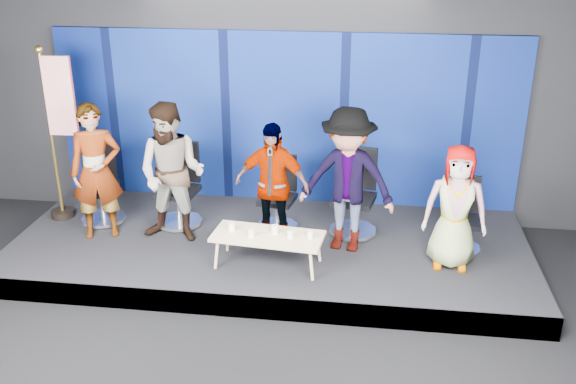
# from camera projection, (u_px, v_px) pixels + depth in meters

# --- Properties ---
(ground) EXTENTS (10.00, 10.00, 0.00)m
(ground) POSITION_uv_depth(u_px,v_px,m) (233.00, 373.00, 6.65)
(ground) COLOR black
(ground) RESTS_ON ground
(room_walls) EXTENTS (10.02, 8.02, 3.51)m
(room_walls) POSITION_uv_depth(u_px,v_px,m) (224.00, 151.00, 5.72)
(room_walls) COLOR black
(room_walls) RESTS_ON ground
(riser) EXTENTS (7.00, 3.00, 0.30)m
(riser) POSITION_uv_depth(u_px,v_px,m) (270.00, 249.00, 8.88)
(riser) COLOR black
(riser) RESTS_ON ground
(backdrop) EXTENTS (7.00, 0.08, 2.60)m
(backdrop) POSITION_uv_depth(u_px,v_px,m) (285.00, 119.00, 9.65)
(backdrop) COLOR #06124E
(backdrop) RESTS_ON riser
(chair_a) EXTENTS (0.84, 0.84, 1.15)m
(chair_a) POSITION_uv_depth(u_px,v_px,m) (102.00, 195.00, 9.28)
(chair_a) COLOR silver
(chair_a) RESTS_ON riser
(panelist_a) EXTENTS (0.80, 0.66, 1.87)m
(panelist_a) POSITION_uv_depth(u_px,v_px,m) (96.00, 172.00, 8.61)
(panelist_a) COLOR black
(panelist_a) RESTS_ON riser
(chair_b) EXTENTS (0.73, 0.73, 1.18)m
(chair_b) POSITION_uv_depth(u_px,v_px,m) (180.00, 198.00, 9.18)
(chair_b) COLOR silver
(chair_b) RESTS_ON riser
(panelist_b) EXTENTS (1.00, 0.81, 1.91)m
(panelist_b) POSITION_uv_depth(u_px,v_px,m) (172.00, 173.00, 8.49)
(panelist_b) COLOR black
(panelist_b) RESTS_ON riser
(chair_c) EXTENTS (0.67, 0.67, 1.05)m
(chair_c) POSITION_uv_depth(u_px,v_px,m) (278.00, 205.00, 9.05)
(chair_c) COLOR silver
(chair_c) RESTS_ON riser
(panelist_c) EXTENTS (1.05, 0.55, 1.70)m
(panelist_c) POSITION_uv_depth(u_px,v_px,m) (272.00, 185.00, 8.39)
(panelist_c) COLOR black
(panelist_c) RESTS_ON riser
(chair_d) EXTENTS (0.78, 0.78, 1.19)m
(chair_d) POSITION_uv_depth(u_px,v_px,m) (355.00, 206.00, 8.90)
(chair_d) COLOR silver
(chair_d) RESTS_ON riser
(panelist_d) EXTENTS (1.36, 0.94, 1.93)m
(panelist_d) POSITION_uv_depth(u_px,v_px,m) (347.00, 180.00, 8.24)
(panelist_d) COLOR black
(panelist_d) RESTS_ON riser
(chair_e) EXTENTS (0.59, 0.59, 0.98)m
(chair_e) POSITION_uv_depth(u_px,v_px,m) (461.00, 226.00, 8.45)
(chair_e) COLOR silver
(chair_e) RESTS_ON riser
(panelist_e) EXTENTS (0.81, 0.56, 1.59)m
(panelist_e) POSITION_uv_depth(u_px,v_px,m) (455.00, 207.00, 7.86)
(panelist_e) COLOR black
(panelist_e) RESTS_ON riser
(coffee_table) EXTENTS (1.43, 0.72, 0.42)m
(coffee_table) POSITION_uv_depth(u_px,v_px,m) (268.00, 237.00, 8.01)
(coffee_table) COLOR tan
(coffee_table) RESTS_ON riser
(mug_a) EXTENTS (0.09, 0.09, 0.10)m
(mug_a) POSITION_uv_depth(u_px,v_px,m) (232.00, 227.00, 8.08)
(mug_a) COLOR silver
(mug_a) RESTS_ON coffee_table
(mug_b) EXTENTS (0.08, 0.08, 0.10)m
(mug_b) POSITION_uv_depth(u_px,v_px,m) (251.00, 233.00, 7.92)
(mug_b) COLOR silver
(mug_b) RESTS_ON coffee_table
(mug_c) EXTENTS (0.09, 0.09, 0.11)m
(mug_c) POSITION_uv_depth(u_px,v_px,m) (275.00, 229.00, 8.02)
(mug_c) COLOR silver
(mug_c) RESTS_ON coffee_table
(mug_d) EXTENTS (0.08, 0.08, 0.09)m
(mug_d) POSITION_uv_depth(u_px,v_px,m) (290.00, 235.00, 7.90)
(mug_d) COLOR silver
(mug_d) RESTS_ON coffee_table
(mug_e) EXTENTS (0.08, 0.08, 0.09)m
(mug_e) POSITION_uv_depth(u_px,v_px,m) (310.00, 235.00, 7.90)
(mug_e) COLOR silver
(mug_e) RESTS_ON coffee_table
(flag_stand) EXTENTS (0.58, 0.34, 2.52)m
(flag_stand) POSITION_uv_depth(u_px,v_px,m) (59.00, 131.00, 8.98)
(flag_stand) COLOR black
(flag_stand) RESTS_ON riser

